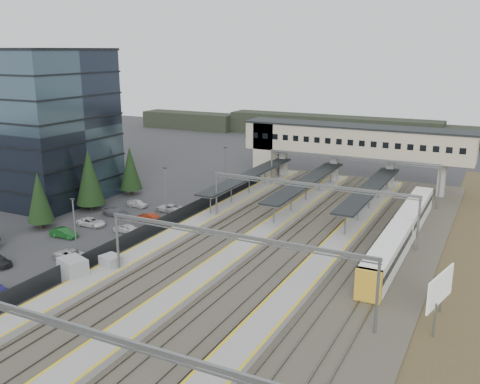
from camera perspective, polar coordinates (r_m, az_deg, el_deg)
The scene contains 15 objects.
ground at distance 65.73m, azimuth -6.95°, elevation -6.63°, with size 220.00×220.00×0.00m, color #2B2B2D.
office_building at distance 94.88m, azimuth -21.61°, elevation 6.73°, with size 24.30×18.30×24.30m.
conifer_row at distance 75.66m, azimuth -22.78°, elevation -0.96°, with size 4.42×49.82×9.50m.
car_park at distance 70.02m, azimuth -18.96°, elevation -5.46°, with size 10.54×44.59×1.29m.
lampposts at distance 69.79m, azimuth -11.99°, elevation -1.80°, with size 0.50×53.25×8.07m.
fence at distance 72.74m, azimuth -9.09°, elevation -3.72°, with size 0.08×90.00×2.00m.
relay_cabin_near at distance 60.44m, azimuth -17.37°, elevation -7.93°, with size 3.62×3.13×2.54m.
relay_cabin_far at distance 61.56m, azimuth -13.58°, elevation -7.49°, with size 2.56×2.30×2.00m.
rail_corridor at distance 65.46m, azimuth 2.37°, elevation -6.35°, with size 34.00×90.00×0.92m.
canopies at distance 84.74m, azimuth 7.09°, elevation 1.10°, with size 23.10×30.00×3.28m.
footbridge at distance 97.74m, azimuth 10.55°, elevation 5.21°, with size 40.40×6.40×11.20m.
gantries at distance 60.85m, azimuth 3.94°, elevation -2.35°, with size 28.40×62.28×7.17m.
train at distance 70.13m, azimuth 16.88°, elevation -4.17°, with size 2.60×36.07×3.27m.
billboard at distance 51.47m, azimuth 20.56°, elevation -9.77°, with size 1.49×5.81×5.02m.
treeline_far at distance 144.88m, azimuth 22.31°, elevation 5.47°, with size 170.00×19.00×7.00m.
Camera 1 is at (34.24, -50.67, 24.08)m, focal length 40.00 mm.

